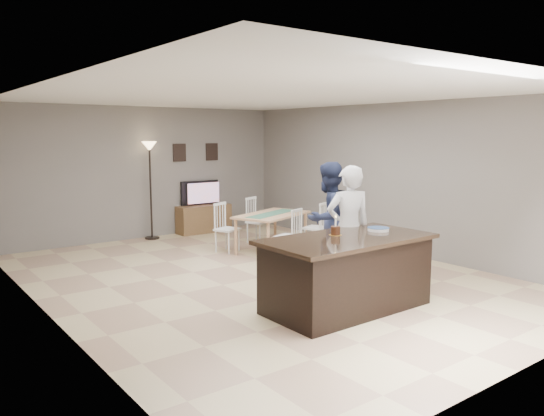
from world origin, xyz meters
TOP-DOWN VIEW (x-y plane):
  - floor at (0.00, 0.00)m, footprint 8.00×8.00m
  - room_shell at (0.00, 0.00)m, footprint 8.00×8.00m
  - kitchen_island at (0.00, -1.80)m, footprint 2.15×1.10m
  - tv_console at (1.20, 3.77)m, footprint 1.20×0.40m
  - television at (1.20, 3.84)m, footprint 0.91×0.12m
  - tv_screen_glow at (1.20, 3.76)m, footprint 0.78×0.00m
  - picture_frames at (1.15, 3.98)m, footprint 1.10×0.02m
  - doorway at (-2.99, -2.30)m, footprint 0.00×2.10m
  - woman at (0.57, -1.25)m, footprint 0.74×0.62m
  - man at (0.95, -0.45)m, footprint 0.93×0.77m
  - birthday_cake at (-0.02, -1.61)m, footprint 0.16×0.16m
  - plate_stack at (0.62, -1.74)m, footprint 0.28×0.28m
  - dining_table at (1.26, 1.38)m, footprint 1.90×2.04m
  - floor_lamp at (-0.02, 3.79)m, footprint 0.30×0.30m

SIDE VIEW (x-z plane):
  - floor at x=0.00m, z-range 0.00..0.00m
  - tv_console at x=1.20m, z-range 0.00..0.60m
  - kitchen_island at x=0.00m, z-range 0.00..0.90m
  - dining_table at x=1.26m, z-range 0.12..1.02m
  - woman at x=0.57m, z-range 0.00..1.73m
  - television at x=1.20m, z-range 0.60..1.13m
  - man at x=0.95m, z-range 0.00..1.73m
  - tv_screen_glow at x=1.20m, z-range 0.48..1.26m
  - plate_stack at x=0.62m, z-range 0.90..0.94m
  - birthday_cake at x=-0.02m, z-range 0.84..1.08m
  - doorway at x=-2.99m, z-range -0.07..2.58m
  - floor_lamp at x=-0.02m, z-range 0.55..2.55m
  - room_shell at x=0.00m, z-range -2.32..5.68m
  - picture_frames at x=1.15m, z-range 1.56..1.94m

